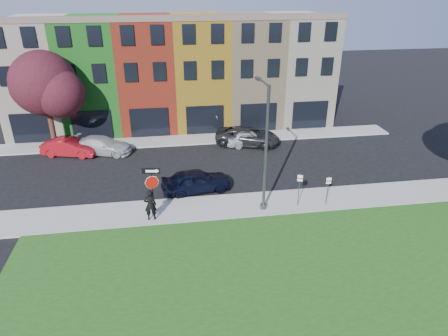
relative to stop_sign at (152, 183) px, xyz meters
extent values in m
plane|color=black|center=(4.52, -2.17, -2.51)|extent=(120.00, 120.00, 0.00)
cube|color=gray|center=(6.52, 0.83, -2.45)|extent=(40.00, 3.00, 0.12)
cube|color=gray|center=(1.52, 12.83, -2.45)|extent=(40.00, 2.40, 0.12)
cube|color=#224B15|center=(12.52, -8.17, -2.46)|extent=(40.00, 16.00, 0.10)
cube|color=beige|center=(-10.48, 19.03, 2.49)|extent=(5.00, 10.00, 10.00)
cube|color=#278825|center=(-5.48, 19.03, 2.49)|extent=(5.00, 10.00, 10.00)
cube|color=#A22D1B|center=(-0.48, 19.03, 2.49)|extent=(5.00, 10.00, 10.00)
cube|color=gold|center=(4.52, 19.03, 2.49)|extent=(5.00, 10.00, 10.00)
cube|color=#948060|center=(9.52, 19.03, 2.49)|extent=(5.00, 10.00, 10.00)
cube|color=beige|center=(14.52, 19.03, 2.49)|extent=(5.00, 10.00, 10.00)
cube|color=black|center=(2.02, 13.97, -1.01)|extent=(30.00, 0.12, 2.60)
cylinder|color=black|center=(0.00, 0.02, -0.74)|extent=(0.08, 0.08, 3.29)
cylinder|color=silver|center=(0.00, 0.00, 0.08)|extent=(0.82, 0.15, 0.83)
cylinder|color=#931008|center=(0.00, -0.03, 0.08)|extent=(0.78, 0.14, 0.79)
cube|color=black|center=(0.00, 0.00, 0.80)|extent=(1.04, 0.20, 0.34)
cube|color=silver|center=(0.00, -0.03, 0.80)|extent=(0.66, 0.12, 0.14)
imported|color=black|center=(-0.21, -0.02, -1.40)|extent=(0.72, 0.47, 1.97)
imported|color=black|center=(2.76, 3.30, -1.72)|extent=(3.23, 5.18, 1.58)
imported|color=maroon|center=(-6.92, 10.92, -1.77)|extent=(3.65, 5.19, 1.47)
imported|color=#B2B2B7|center=(-4.37, 11.00, -1.80)|extent=(4.64, 5.97, 1.42)
imported|color=black|center=(7.93, 11.09, -1.74)|extent=(5.90, 7.07, 1.53)
imported|color=silver|center=(8.03, 10.83, -1.82)|extent=(1.66, 4.04, 1.37)
cylinder|color=#494C4F|center=(6.71, 0.22, 1.53)|extent=(0.18, 0.18, 7.84)
cylinder|color=#494C4F|center=(6.71, 0.22, -2.24)|extent=(0.40, 0.40, 0.30)
cylinder|color=#494C4F|center=(6.66, 1.22, 5.35)|extent=(0.23, 2.00, 0.12)
cube|color=#494C4F|center=(6.60, 2.32, 5.30)|extent=(0.28, 0.56, 0.16)
cylinder|color=#494C4F|center=(8.96, 0.26, -1.26)|extent=(0.05, 0.05, 2.26)
cube|color=silver|center=(8.96, 0.23, -0.45)|extent=(0.30, 0.14, 0.42)
cube|color=#931008|center=(8.96, 0.21, -0.45)|extent=(0.30, 0.13, 0.06)
cylinder|color=#494C4F|center=(10.79, 0.12, -1.40)|extent=(0.05, 0.05, 1.97)
cube|color=silver|center=(10.79, 0.09, -0.69)|extent=(0.32, 0.03, 0.42)
cube|color=#931008|center=(10.79, 0.07, -0.69)|extent=(0.32, 0.02, 0.06)
cylinder|color=black|center=(-8.44, 12.50, -0.52)|extent=(0.44, 0.44, 3.73)
sphere|color=black|center=(-8.44, 12.50, 3.15)|extent=(5.16, 5.16, 5.16)
sphere|color=black|center=(-7.15, 11.73, 2.50)|extent=(3.87, 3.87, 3.87)
sphere|color=black|center=(-9.60, 13.40, 2.63)|extent=(3.61, 3.61, 3.61)
sphere|color=black|center=(-8.18, 13.02, 4.05)|extent=(3.09, 3.09, 3.09)
camera|label=1|loc=(1.09, -20.72, 10.66)|focal=32.00mm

